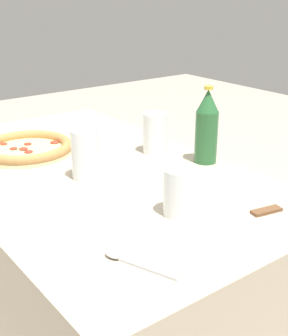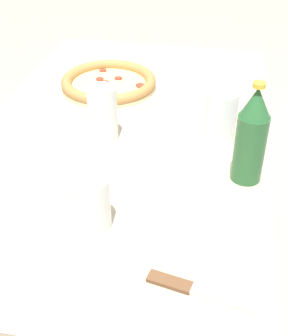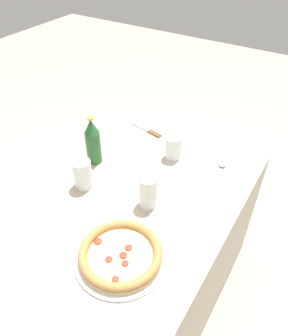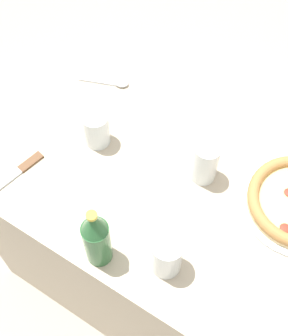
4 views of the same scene
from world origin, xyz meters
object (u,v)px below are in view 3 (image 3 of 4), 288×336
at_px(spoon, 222,160).
at_px(knife, 147,130).
at_px(pizza_pepperoni, 121,255).
at_px(glass_red_wine, 148,193).
at_px(glass_mango_juice, 173,148).
at_px(beer_bottle, 93,141).
at_px(glass_iced_tea, 83,175).

bearing_deg(spoon, knife, -94.62).
xyz_separation_m(knife, spoon, (0.03, 0.43, 0.00)).
bearing_deg(pizza_pepperoni, glass_red_wine, -168.42).
bearing_deg(pizza_pepperoni, glass_mango_juice, -168.88).
xyz_separation_m(pizza_pepperoni, beer_bottle, (-0.37, -0.41, 0.09)).
bearing_deg(glass_iced_tea, beer_bottle, -156.84).
xyz_separation_m(glass_mango_juice, glass_red_wine, (0.32, 0.06, 0.01)).
bearing_deg(beer_bottle, glass_iced_tea, 23.16).
xyz_separation_m(glass_red_wine, spoon, (-0.42, 0.15, -0.06)).
distance_m(glass_mango_juice, knife, 0.26).
bearing_deg(glass_iced_tea, knife, 179.14).
height_order(glass_iced_tea, beer_bottle, beer_bottle).
bearing_deg(knife, glass_iced_tea, -0.86).
height_order(pizza_pepperoni, knife, pizza_pepperoni).
relative_size(glass_iced_tea, spoon, 0.78).
xyz_separation_m(glass_mango_juice, glass_iced_tea, (0.37, -0.22, 0.01)).
xyz_separation_m(glass_iced_tea, beer_bottle, (-0.16, -0.07, 0.05)).
relative_size(glass_mango_juice, knife, 0.58).
relative_size(pizza_pepperoni, knife, 1.63).
height_order(glass_mango_juice, glass_iced_tea, glass_iced_tea).
height_order(pizza_pepperoni, beer_bottle, beer_bottle).
bearing_deg(glass_mango_juice, beer_bottle, -53.68).
distance_m(glass_red_wine, glass_iced_tea, 0.29).
height_order(beer_bottle, knife, beer_bottle).
bearing_deg(glass_iced_tea, glass_red_wine, 99.95).
relative_size(pizza_pepperoni, beer_bottle, 1.37).
height_order(glass_mango_juice, spoon, glass_mango_juice).
relative_size(glass_mango_juice, glass_iced_tea, 0.88).
height_order(pizza_pepperoni, spoon, pizza_pepperoni).
bearing_deg(beer_bottle, glass_red_wine, 73.04).
bearing_deg(glass_red_wine, pizza_pepperoni, 11.58).
xyz_separation_m(pizza_pepperoni, glass_iced_tea, (-0.22, -0.34, 0.04)).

